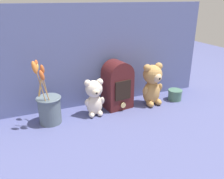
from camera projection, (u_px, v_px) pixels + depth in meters
ground_plane at (113, 113)px, 1.33m from camera, size 4.00×4.00×0.00m
backdrop_wall at (102, 56)px, 1.37m from camera, size 1.31×0.02×0.58m
teddy_bear_large at (152, 83)px, 1.39m from camera, size 0.14×0.13×0.25m
teddy_bear_medium at (94, 97)px, 1.27m from camera, size 0.11×0.10×0.21m
flower_vase at (49, 107)px, 1.20m from camera, size 0.13×0.14×0.34m
vintage_radio at (117, 84)px, 1.35m from camera, size 0.17×0.14×0.28m
decorative_tin_tall at (175, 95)px, 1.49m from camera, size 0.09×0.09×0.07m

